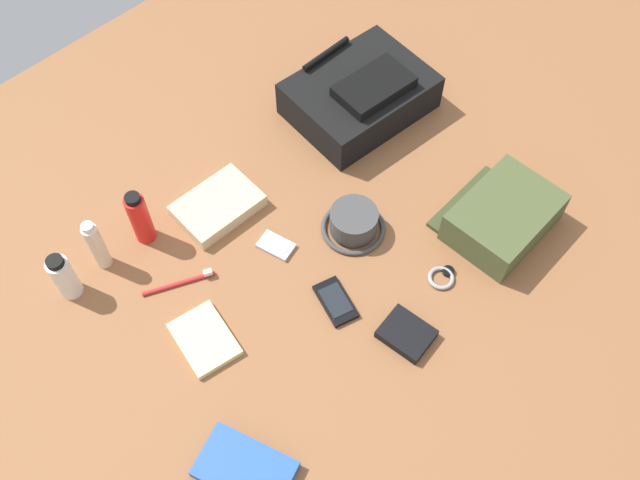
{
  "coord_description": "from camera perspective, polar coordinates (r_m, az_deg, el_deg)",
  "views": [
    {
      "loc": [
        -0.62,
        -0.63,
        1.43
      ],
      "look_at": [
        0.0,
        0.0,
        0.04
      ],
      "focal_mm": 39.79,
      "sensor_mm": 36.0,
      "label": 1
    }
  ],
  "objects": [
    {
      "name": "toiletry_pouch",
      "position": [
        1.74,
        14.43,
        1.83
      ],
      "size": [
        0.26,
        0.24,
        0.09
      ],
      "color": "#47512D",
      "rests_on": "ground_plane"
    },
    {
      "name": "toothpaste_tube",
      "position": [
        1.67,
        -19.9,
        -2.78
      ],
      "size": [
        0.05,
        0.05,
        0.14
      ],
      "color": "white",
      "rests_on": "ground_plane"
    },
    {
      "name": "notepad",
      "position": [
        1.59,
        -9.28,
        -7.87
      ],
      "size": [
        0.14,
        0.17,
        0.02
      ],
      "primitive_type": "cube",
      "rotation": [
        0.0,
        0.0,
        -0.19
      ],
      "color": "beige",
      "rests_on": "ground_plane"
    },
    {
      "name": "paperback_novel",
      "position": [
        1.48,
        -6.04,
        -17.88
      ],
      "size": [
        0.17,
        0.21,
        0.03
      ],
      "color": "blue",
      "rests_on": "ground_plane"
    },
    {
      "name": "folded_towel",
      "position": [
        1.75,
        -8.23,
        2.74
      ],
      "size": [
        0.2,
        0.15,
        0.04
      ],
      "primitive_type": "cube",
      "rotation": [
        0.0,
        0.0,
        -0.03
      ],
      "color": "beige",
      "rests_on": "ground_plane"
    },
    {
      "name": "wallet",
      "position": [
        1.58,
        6.96,
        -7.5
      ],
      "size": [
        0.1,
        0.12,
        0.02
      ],
      "primitive_type": "cube",
      "rotation": [
        0.0,
        0.0,
        0.12
      ],
      "color": "black",
      "rests_on": "ground_plane"
    },
    {
      "name": "lotion_bottle",
      "position": [
        1.68,
        -17.53,
        -0.41
      ],
      "size": [
        0.04,
        0.04,
        0.16
      ],
      "color": "beige",
      "rests_on": "ground_plane"
    },
    {
      "name": "sunscreen_spray",
      "position": [
        1.69,
        -14.29,
        1.74
      ],
      "size": [
        0.05,
        0.05,
        0.16
      ],
      "color": "red",
      "rests_on": "ground_plane"
    },
    {
      "name": "bucket_hat",
      "position": [
        1.69,
        2.72,
        1.4
      ],
      "size": [
        0.16,
        0.16,
        0.07
      ],
      "color": "#434343",
      "rests_on": "ground_plane"
    },
    {
      "name": "cell_phone",
      "position": [
        1.61,
        1.25,
        -4.96
      ],
      "size": [
        0.09,
        0.13,
        0.01
      ],
      "color": "black",
      "rests_on": "ground_plane"
    },
    {
      "name": "ground_plane",
      "position": [
        1.69,
        0.0,
        -0.94
      ],
      "size": [
        2.64,
        2.02,
        0.02
      ],
      "primitive_type": "cube",
      "color": "brown",
      "rests_on": "ground"
    },
    {
      "name": "media_player",
      "position": [
        1.69,
        -3.55,
        -0.46
      ],
      "size": [
        0.07,
        0.09,
        0.01
      ],
      "color": "#B7B7BC",
      "rests_on": "ground_plane"
    },
    {
      "name": "wristwatch",
      "position": [
        1.66,
        9.79,
        -2.95
      ],
      "size": [
        0.07,
        0.06,
        0.01
      ],
      "color": "#99999E",
      "rests_on": "ground_plane"
    },
    {
      "name": "backpack",
      "position": [
        1.92,
        3.26,
        11.58
      ],
      "size": [
        0.38,
        0.3,
        0.13
      ],
      "color": "black",
      "rests_on": "ground_plane"
    },
    {
      "name": "toothbrush",
      "position": [
        1.66,
        -10.96,
        -3.33
      ],
      "size": [
        0.16,
        0.08,
        0.02
      ],
      "color": "red",
      "rests_on": "ground_plane"
    }
  ]
}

